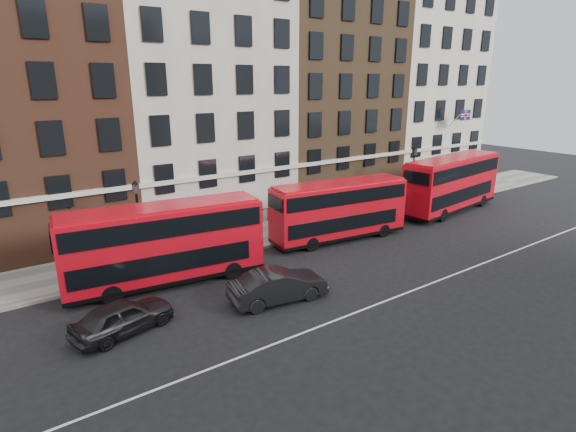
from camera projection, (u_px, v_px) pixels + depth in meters
ground at (345, 291)px, 23.86m from camera, size 120.00×120.00×0.00m
pavement at (246, 237)px, 32.07m from camera, size 80.00×5.00×0.15m
kerb at (265, 247)px, 30.11m from camera, size 80.00×0.30×0.16m
road_centre_line at (373, 306)px, 22.29m from camera, size 70.00×0.12×0.01m
building_terrace at (192, 88)px, 34.77m from camera, size 64.00×11.95×22.00m
bus_b at (164, 243)px, 24.14m from camera, size 10.83×3.85×4.46m
bus_c at (339, 209)px, 31.06m from camera, size 10.11×3.56×4.16m
bus_d at (452, 183)px, 37.89m from camera, size 11.41×4.03×4.69m
car_rear at (123, 317)px, 19.77m from camera, size 4.79×2.81×1.53m
car_front at (278, 286)px, 22.64m from camera, size 5.22×2.45×1.66m
lamp_post_left at (139, 221)px, 25.51m from camera, size 0.44×0.44×5.33m
lamp_post_right at (413, 174)px, 38.56m from camera, size 0.44×0.44×5.33m
traffic_light at (475, 171)px, 42.94m from camera, size 0.25×0.45×3.27m
iron_railings at (232, 221)px, 33.63m from camera, size 6.60×0.06×1.00m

